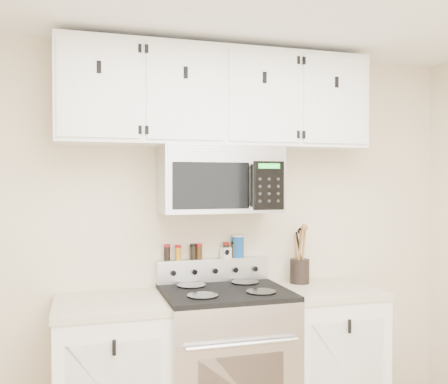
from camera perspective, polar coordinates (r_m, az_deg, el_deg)
name	(u,v)px	position (r m, az deg, el deg)	size (l,w,h in m)	color
back_wall	(212,236)	(3.38, -1.40, -5.00)	(3.50, 0.01, 2.50)	beige
range	(225,364)	(3.26, 0.12, -19.07)	(0.76, 0.65, 1.10)	#B7B7BA
base_cabinet_left	(111,379)	(3.17, -12.83, -20.13)	(0.64, 0.62, 0.92)	white
base_cabinet_right	(324,356)	(3.53, 11.38, -17.90)	(0.64, 0.62, 0.92)	white
microwave	(220,179)	(3.18, -0.51, 1.47)	(0.76, 0.44, 0.42)	#9E9EA3
upper_cabinets	(218,98)	(3.25, -0.65, 10.68)	(2.00, 0.35, 0.62)	white
utensil_crock	(300,269)	(3.49, 8.64, -8.70)	(0.13, 0.13, 0.38)	black
kitchen_timer	(226,253)	(3.39, 0.21, -6.94)	(0.06, 0.05, 0.07)	white
salt_canister	(238,246)	(3.41, 1.58, -6.20)	(0.08, 0.08, 0.15)	#164F99
spice_jar_0	(167,252)	(3.29, -6.52, -6.86)	(0.04, 0.04, 0.11)	black
spice_jar_1	(178,252)	(3.31, -5.25, -6.90)	(0.04, 0.04, 0.10)	#C58117
spice_jar_2	(193,252)	(3.33, -3.55, -6.81)	(0.04, 0.04, 0.10)	black
spice_jar_3	(199,251)	(3.34, -2.87, -6.79)	(0.04, 0.04, 0.10)	#41260F
spice_jar_4	(226,250)	(3.38, 0.23, -6.64)	(0.04, 0.04, 0.11)	black
spice_jar_5	(235,249)	(3.40, 1.22, -6.58)	(0.05, 0.05, 0.11)	#442D10
spice_jar_6	(239,250)	(3.41, 1.74, -6.62)	(0.04, 0.04, 0.10)	gold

